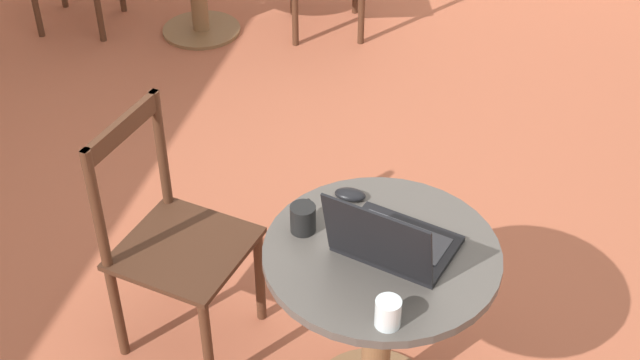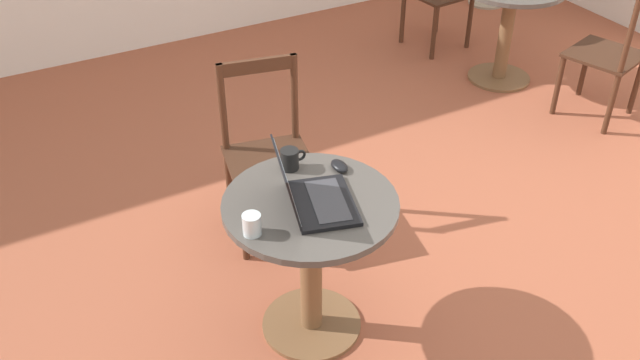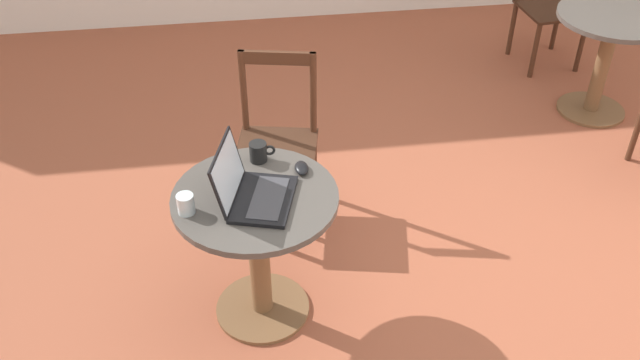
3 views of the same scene
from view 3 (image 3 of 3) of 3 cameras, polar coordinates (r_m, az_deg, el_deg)
ground_plane at (r=3.58m, az=6.47°, el=-8.75°), size 16.00×16.00×0.00m
cafe_table_near at (r=3.14m, az=-5.03°, el=-4.13°), size 0.71×0.71×0.70m
cafe_table_mid at (r=4.96m, az=22.05°, el=10.05°), size 0.71×0.71×0.70m
chair_near_back at (r=3.76m, az=-3.46°, el=2.98°), size 0.49×0.49×0.91m
chair_mid_back at (r=5.55m, az=17.86°, el=13.22°), size 0.46×0.46×0.91m
laptop at (r=2.95m, az=-5.46°, el=-0.83°), size 0.37×0.40×0.25m
mouse at (r=3.12m, az=-1.49°, el=0.97°), size 0.06×0.10×0.03m
mug at (r=3.18m, az=-4.92°, el=2.25°), size 0.12×0.08×0.09m
drinking_glass at (r=2.93m, az=-10.70°, el=-1.89°), size 0.07×0.07×0.09m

